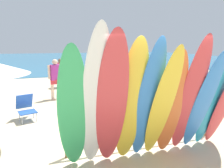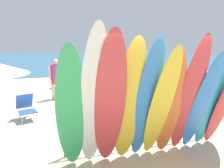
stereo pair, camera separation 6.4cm
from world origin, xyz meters
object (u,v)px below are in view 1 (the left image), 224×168
(surfboard_orange_6, at_px, (172,105))
(beach_chair_red, at_px, (26,107))
(surfboard_red_7, at_px, (190,98))
(beachgoer_midbeach, at_px, (56,76))
(surfboard_red_2, at_px, (111,105))
(surfboard_yellow_5, at_px, (162,106))
(surfboard_teal_9, at_px, (215,94))
(beachgoer_near_rack, at_px, (125,66))
(beachgoer_strolling, at_px, (161,82))
(surfboard_blue_8, at_px, (203,104))
(surfboard_yellow_3, at_px, (131,105))
(surfboard_green_0, at_px, (73,113))
(surfboard_rack, at_px, (144,121))
(surfboard_white_1, at_px, (95,103))
(beachgoer_photographing, at_px, (100,74))
(surfboard_blue_4, at_px, (148,103))
(beachgoer_by_water, at_px, (61,71))
(surfboard_red_10, at_px, (224,105))

(surfboard_orange_6, relative_size, beach_chair_red, 2.83)
(surfboard_red_7, relative_size, beachgoer_midbeach, 1.55)
(surfboard_red_2, relative_size, surfboard_yellow_5, 1.09)
(surfboard_orange_6, xyz_separation_m, surfboard_teal_9, (1.08, 0.02, 0.15))
(surfboard_yellow_5, bearing_deg, surfboard_red_2, 178.40)
(surfboard_red_7, distance_m, beachgoer_near_rack, 9.42)
(surfboard_orange_6, bearing_deg, beachgoer_strolling, 68.30)
(surfboard_blue_8, distance_m, beachgoer_midbeach, 6.29)
(surfboard_red_2, relative_size, beachgoer_near_rack, 1.69)
(surfboard_yellow_3, bearing_deg, surfboard_orange_6, 2.70)
(surfboard_green_0, height_order, surfboard_orange_6, surfboard_green_0)
(surfboard_rack, relative_size, surfboard_teal_9, 1.37)
(surfboard_white_1, relative_size, beachgoer_photographing, 1.83)
(surfboard_rack, distance_m, surfboard_white_1, 1.68)
(surfboard_white_1, distance_m, surfboard_blue_4, 1.03)
(surfboard_rack, height_order, surfboard_teal_9, surfboard_teal_9)
(surfboard_red_2, height_order, beachgoer_strolling, surfboard_red_2)
(surfboard_rack, bearing_deg, surfboard_orange_6, -66.76)
(surfboard_blue_4, distance_m, surfboard_red_7, 0.94)
(surfboard_red_2, bearing_deg, surfboard_rack, 42.22)
(surfboard_orange_6, relative_size, beachgoer_midbeach, 1.36)
(surfboard_white_1, xyz_separation_m, surfboard_red_2, (0.28, -0.03, -0.04))
(surfboard_teal_9, distance_m, beach_chair_red, 5.35)
(surfboard_white_1, xyz_separation_m, surfboard_orange_6, (1.59, 0.10, -0.21))
(surfboard_white_1, relative_size, surfboard_teal_9, 1.06)
(beachgoer_by_water, bearing_deg, surfboard_blue_8, 3.36)
(beachgoer_photographing, distance_m, beach_chair_red, 4.58)
(surfboard_white_1, bearing_deg, surfboard_rack, 28.60)
(surfboard_blue_4, xyz_separation_m, surfboard_red_7, (0.94, -0.01, 0.03))
(beachgoer_by_water, xyz_separation_m, beach_chair_red, (-1.39, -4.78, -0.48))
(surfboard_blue_4, bearing_deg, surfboard_rack, 65.99)
(surfboard_white_1, relative_size, surfboard_blue_4, 1.09)
(surfboard_green_0, xyz_separation_m, beachgoer_near_rack, (4.44, 9.14, -0.26))
(surfboard_red_2, relative_size, surfboard_red_10, 1.29)
(beachgoer_near_rack, height_order, beachgoer_strolling, beachgoer_strolling)
(surfboard_orange_6, distance_m, beachgoer_midbeach, 5.97)
(beachgoer_near_rack, xyz_separation_m, beachgoer_midbeach, (-4.50, -3.50, 0.06))
(surfboard_blue_8, distance_m, surfboard_teal_9, 0.41)
(surfboard_white_1, height_order, surfboard_blue_8, surfboard_white_1)
(surfboard_red_2, xyz_separation_m, surfboard_yellow_3, (0.40, 0.09, -0.06))
(beachgoer_photographing, relative_size, beachgoer_midbeach, 0.90)
(beachgoer_photographing, bearing_deg, beachgoer_near_rack, -3.19)
(surfboard_yellow_5, distance_m, surfboard_red_7, 0.67)
(surfboard_blue_4, height_order, surfboard_blue_8, surfboard_blue_4)
(surfboard_rack, bearing_deg, surfboard_yellow_5, -90.28)
(surfboard_blue_4, relative_size, surfboard_yellow_5, 1.04)
(surfboard_red_2, relative_size, surfboard_teal_9, 1.03)
(surfboard_yellow_5, height_order, surfboard_blue_8, surfboard_yellow_5)
(surfboard_red_7, xyz_separation_m, surfboard_teal_9, (0.70, 0.09, 0.02))
(surfboard_red_2, distance_m, surfboard_blue_4, 0.75)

